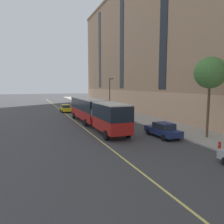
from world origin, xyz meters
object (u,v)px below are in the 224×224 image
at_px(parked_car_navy_0, 163,130).
at_px(city_bus, 94,111).
at_px(street_lamp, 110,91).
at_px(street_tree_mid_block, 210,73).
at_px(taxi_cab, 66,108).
at_px(parked_car_silver_2, 88,105).
at_px(parked_car_white_3, 119,115).
at_px(fire_hydrant, 220,144).
at_px(parked_car_black_4, 102,109).

bearing_deg(parked_car_navy_0, city_bus, 119.76).
bearing_deg(street_lamp, street_tree_mid_block, -85.33).
distance_m(city_bus, taxi_cab, 17.22).
bearing_deg(parked_car_silver_2, parked_car_white_3, -90.59).
height_order(parked_car_silver_2, street_tree_mid_block, street_tree_mid_block).
bearing_deg(taxi_cab, parked_car_white_3, -65.20).
distance_m(city_bus, street_tree_mid_block, 15.00).
bearing_deg(city_bus, taxi_cab, 94.04).
height_order(city_bus, taxi_cab, city_bus).
bearing_deg(parked_car_white_3, fire_hydrant, -84.42).
distance_m(taxi_cab, street_tree_mid_block, 30.58).
bearing_deg(taxi_cab, street_tree_mid_block, -70.19).
xyz_separation_m(city_bus, street_tree_mid_block, (8.95, -11.10, 4.64)).
distance_m(parked_car_navy_0, fire_hydrant, 6.06).
distance_m(parked_car_silver_2, street_lamp, 11.75).
bearing_deg(city_bus, street_lamp, 61.07).
relative_size(city_bus, taxi_cab, 4.28).
bearing_deg(street_lamp, city_bus, -118.93).
distance_m(parked_car_silver_2, taxi_cab, 9.34).
bearing_deg(parked_car_white_3, street_lamp, 78.74).
distance_m(parked_car_silver_2, fire_hydrant, 38.44).
bearing_deg(parked_car_silver_2, parked_car_navy_0, -90.51).
distance_m(taxi_cab, street_lamp, 9.99).
xyz_separation_m(parked_car_navy_0, street_tree_mid_block, (3.88, -2.23, 5.94)).
relative_size(parked_car_silver_2, parked_car_black_4, 1.02).
relative_size(parked_car_navy_0, parked_car_black_4, 1.10).
distance_m(parked_car_white_3, street_tree_mid_block, 16.09).
relative_size(parked_car_black_4, street_lamp, 0.63).
height_order(city_bus, street_lamp, street_lamp).
relative_size(city_bus, parked_car_black_4, 4.41).
bearing_deg(parked_car_silver_2, parked_car_black_4, -90.99).
xyz_separation_m(parked_car_silver_2, parked_car_white_3, (-0.21, -20.41, 0.00)).
bearing_deg(taxi_cab, parked_car_silver_2, 45.29).
bearing_deg(parked_car_navy_0, street_lamp, 84.86).
distance_m(city_bus, street_lamp, 14.67).
distance_m(parked_car_navy_0, street_lamp, 21.93).
height_order(city_bus, parked_car_silver_2, city_bus).
height_order(parked_car_black_4, street_lamp, street_lamp).
xyz_separation_m(parked_car_white_3, fire_hydrant, (1.76, -17.99, -0.29)).
relative_size(parked_car_silver_2, parked_car_white_3, 0.95).
distance_m(parked_car_white_3, taxi_cab, 15.17).
xyz_separation_m(parked_car_navy_0, parked_car_silver_2, (0.29, 32.64, -0.00)).
relative_size(taxi_cab, fire_hydrant, 6.13).
bearing_deg(parked_car_navy_0, parked_car_black_4, 89.74).
distance_m(city_bus, parked_car_silver_2, 24.40).
distance_m(parked_car_white_3, street_lamp, 10.15).
distance_m(parked_car_black_4, street_tree_mid_block, 24.66).
bearing_deg(fire_hydrant, parked_car_navy_0, 107.69).
xyz_separation_m(taxi_cab, fire_hydrant, (8.12, -31.76, -0.29)).
bearing_deg(street_tree_mid_block, parked_car_white_3, 104.73).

